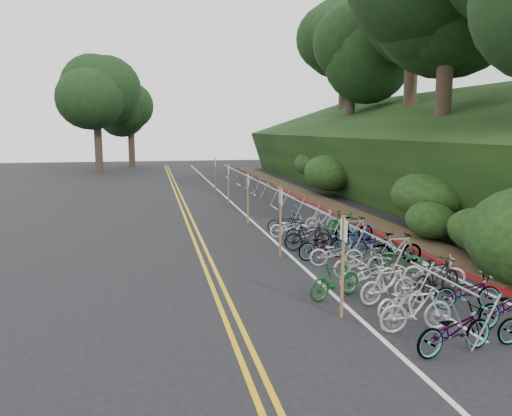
# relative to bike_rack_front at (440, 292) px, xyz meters

# --- Properties ---
(ground) EXTENTS (120.00, 120.00, 0.00)m
(ground) POSITION_rel_bike_rack_front_xyz_m (-2.47, 1.94, -0.88)
(ground) COLOR black
(ground) RESTS_ON ground
(road_markings) EXTENTS (7.47, 80.00, 0.01)m
(road_markings) POSITION_rel_bike_rack_front_xyz_m (-1.84, 12.04, -0.87)
(road_markings) COLOR gold
(road_markings) RESTS_ON ground
(red_curb) EXTENTS (0.25, 28.00, 0.10)m
(red_curb) POSITION_rel_bike_rack_front_xyz_m (3.23, 13.94, -0.83)
(red_curb) COLOR maroon
(red_curb) RESTS_ON ground
(embankment) EXTENTS (14.30, 48.14, 9.11)m
(embankment) POSITION_rel_bike_rack_front_xyz_m (10.49, 20.98, 1.69)
(embankment) COLOR black
(embankment) RESTS_ON ground
(tree_cluster) EXTENTS (32.07, 53.72, 17.70)m
(tree_cluster) POSITION_rel_bike_rack_front_xyz_m (7.28, 23.98, 10.19)
(tree_cluster) COLOR #2D2319
(tree_cluster) RESTS_ON ground
(bike_rack_front) EXTENTS (1.17, 2.64, 1.23)m
(bike_rack_front) POSITION_rel_bike_rack_front_xyz_m (0.00, 0.00, 0.00)
(bike_rack_front) COLOR gray
(bike_rack_front) RESTS_ON ground
(bike_racks_rest) EXTENTS (1.14, 23.00, 1.17)m
(bike_racks_rest) POSITION_rel_bike_rack_front_xyz_m (0.53, 14.94, -0.02)
(bike_racks_rest) COLOR gray
(bike_racks_rest) RESTS_ON ground
(signpost_near) EXTENTS (0.08, 0.40, 2.48)m
(signpost_near) POSITION_rel_bike_rack_front_xyz_m (-1.87, 1.14, 0.55)
(signpost_near) COLOR brown
(signpost_near) RESTS_ON ground
(signposts_rest) EXTENTS (0.08, 18.40, 2.50)m
(signposts_rest) POSITION_rel_bike_rack_front_xyz_m (-1.87, 15.94, 0.55)
(signposts_rest) COLOR brown
(signposts_rest) RESTS_ON ground
(bike_front) EXTENTS (1.04, 1.77, 1.02)m
(bike_front) POSITION_rel_bike_rack_front_xyz_m (-1.53, 2.46, -0.36)
(bike_front) COLOR #144C1E
(bike_front) RESTS_ON ground
(bike_valet) EXTENTS (3.38, 14.11, 1.09)m
(bike_valet) POSITION_rel_bike_rack_front_xyz_m (0.49, 4.64, -0.40)
(bike_valet) COLOR slate
(bike_valet) RESTS_ON ground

